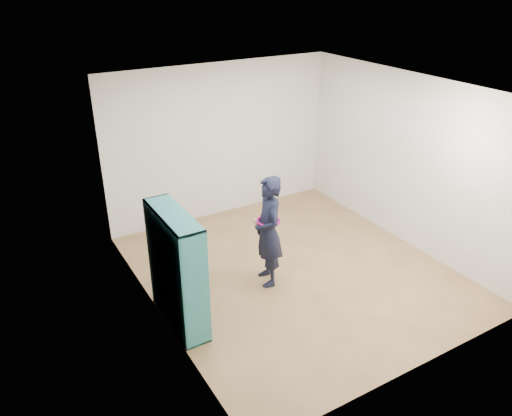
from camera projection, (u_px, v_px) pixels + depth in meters
floor at (294, 271)px, 7.15m from camera, size 4.50×4.50×0.00m
ceiling at (302, 89)px, 6.01m from camera, size 4.50×4.50×0.00m
wall_left at (153, 224)px, 5.67m from camera, size 0.02×4.50×2.60m
wall_right at (407, 161)px, 7.49m from camera, size 0.02×4.50×2.60m
wall_back at (221, 142)px, 8.32m from camera, size 4.00×0.02×2.60m
wall_front at (430, 268)px, 4.83m from camera, size 4.00×0.02×2.60m
bookshelf at (175, 272)px, 5.83m from camera, size 0.32×1.10×1.47m
person at (268, 232)px, 6.59m from camera, size 0.50×0.64×1.55m
smartphone at (255, 223)px, 6.59m from camera, size 0.01×0.09×0.12m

